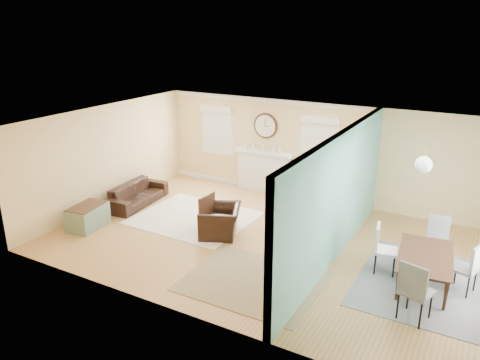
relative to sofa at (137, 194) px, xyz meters
The scene contains 27 objects.
floor 3.95m from the sofa, ahead, with size 9.00×9.00×0.00m, color #AF773F.
wall_back 4.84m from the sofa, 33.89° to the left, with size 9.00×0.02×2.60m, color #E4BD80.
wall_front 5.27m from the sofa, 40.62° to the right, with size 9.00×0.02×2.60m, color #E4BD80.
wall_left 1.23m from the sofa, 147.71° to the right, with size 0.02×6.00×2.60m, color #E4BD80.
ceiling 4.57m from the sofa, ahead, with size 9.00×6.00×0.02m, color white.
partition 5.54m from the sofa, ahead, with size 0.17×6.00×2.60m.
fireplace 3.51m from the sofa, 46.07° to the left, with size 1.70×0.30×1.17m.
wall_clock 3.89m from the sofa, 47.03° to the left, with size 0.70×0.07×0.70m.
window_left 3.06m from the sofa, 71.36° to the left, with size 1.05×0.13×1.42m.
window_right 4.94m from the sofa, 33.08° to the left, with size 1.05×0.13×1.42m.
pendant 7.20m from the sofa, ahead, with size 0.30×0.30×0.55m.
rug_cream 1.85m from the sofa, ahead, with size 2.70×2.34×0.01m, color #F0E8CD.
rug_jute 4.87m from the sofa, 23.56° to the right, with size 2.43×1.99×0.01m, color #9B8867.
rug_grey 7.23m from the sofa, ahead, with size 2.25×2.81×0.01m, color slate.
sofa is the anchor object (origin of this frame).
eames_chair 2.90m from the sofa, ahead, with size 1.00×0.88×0.65m, color black.
green_chair 4.22m from the sofa, 24.11° to the left, with size 0.65×0.67×0.61m, color #0C804C.
trunk 1.68m from the sofa, 90.01° to the right, with size 0.70×1.01×0.54m.
credenza 5.22m from the sofa, 14.97° to the left, with size 0.53×1.57×0.80m.
tv 5.27m from the sofa, 15.02° to the left, with size 1.10×0.14×0.63m, color black.
garden_stool 5.13m from the sofa, ahead, with size 0.31×0.31×0.46m, color white.
potted_plant 5.14m from the sofa, ahead, with size 0.39×0.34×0.44m, color #337F33.
dining_table 7.22m from the sofa, ahead, with size 1.65×0.92×0.58m, color #47291A.
dining_chair_n 7.27m from the sofa, ahead, with size 0.46×0.46×0.92m.
dining_chair_s 7.42m from the sofa, 13.08° to the right, with size 0.56×0.56×1.04m.
dining_chair_w 6.48m from the sofa, ahead, with size 0.48×0.48×0.95m.
dining_chair_e 7.82m from the sofa, ahead, with size 0.52×0.52×0.94m.
Camera 1 is at (4.01, -8.27, 4.54)m, focal length 35.00 mm.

